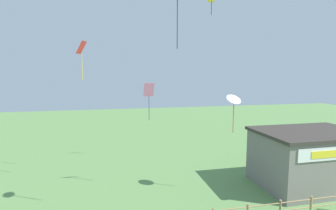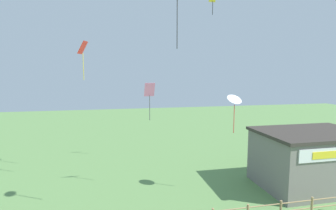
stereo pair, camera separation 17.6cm
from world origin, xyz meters
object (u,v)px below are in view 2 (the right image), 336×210
at_px(kite_white_delta, 235,100).
at_px(kite_red_diamond, 83,52).
at_px(seaside_building, 311,159).
at_px(kite_pink_diamond, 150,94).

bearing_deg(kite_white_delta, kite_red_diamond, 148.36).
xyz_separation_m(seaside_building, kite_pink_diamond, (-12.35, 2.30, 5.12)).
bearing_deg(kite_red_diamond, seaside_building, -21.13).
height_order(kite_pink_diamond, kite_red_diamond, kite_red_diamond).
distance_m(seaside_building, kite_red_diamond, 20.55).
bearing_deg(kite_pink_diamond, seaside_building, -10.55).
relative_size(kite_red_diamond, kite_white_delta, 1.18).
distance_m(seaside_building, kite_white_delta, 8.13).
bearing_deg(kite_red_diamond, kite_pink_diamond, -41.06).
height_order(kite_red_diamond, kite_white_delta, kite_red_diamond).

